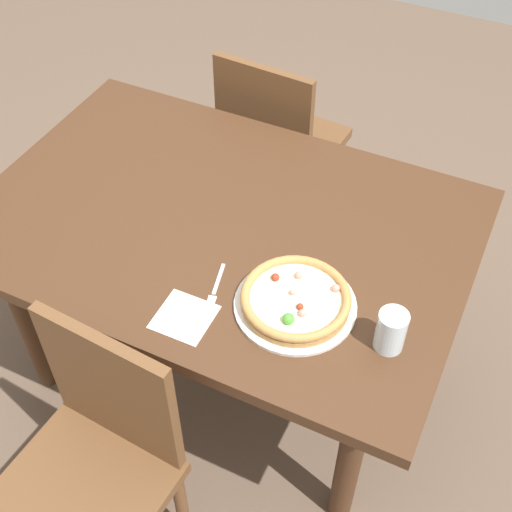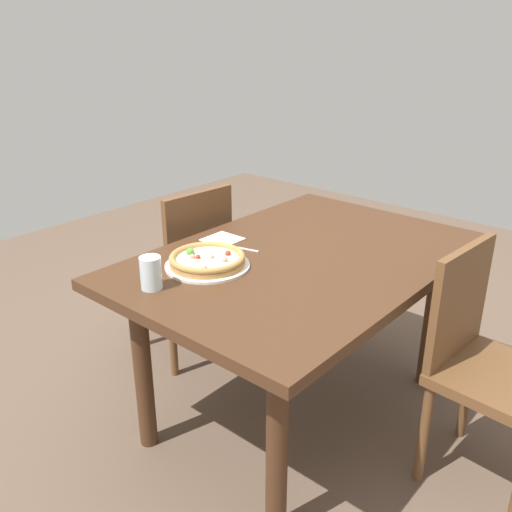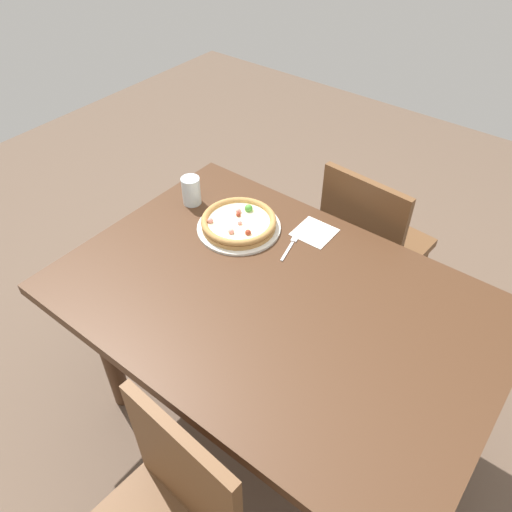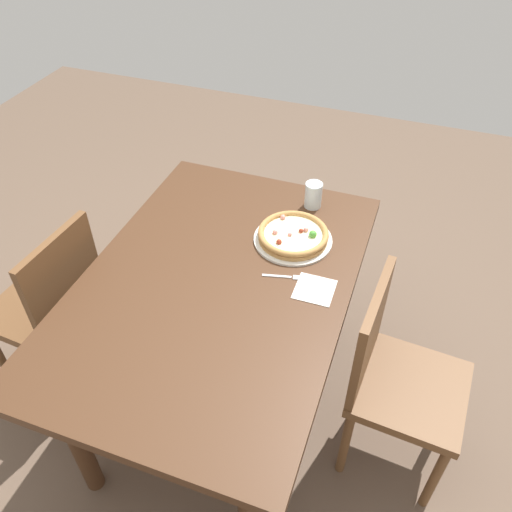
% 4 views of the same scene
% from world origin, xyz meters
% --- Properties ---
extents(ground_plane, '(6.00, 6.00, 0.00)m').
position_xyz_m(ground_plane, '(0.00, 0.00, 0.00)').
color(ground_plane, brown).
extents(dining_table, '(1.43, 0.97, 0.73)m').
position_xyz_m(dining_table, '(0.00, 0.00, 0.64)').
color(dining_table, '#472B19').
rests_on(dining_table, ground).
extents(chair_near, '(0.43, 0.43, 0.88)m').
position_xyz_m(chair_near, '(0.13, -0.70, 0.48)').
color(chair_near, brown).
rests_on(chair_near, ground).
extents(chair_far, '(0.43, 0.43, 0.88)m').
position_xyz_m(chair_far, '(0.01, 0.70, 0.48)').
color(chair_far, brown).
rests_on(chair_far, ground).
extents(plate, '(0.32, 0.32, 0.01)m').
position_xyz_m(plate, '(-0.32, 0.20, 0.74)').
color(plate, silver).
rests_on(plate, dining_table).
extents(pizza, '(0.28, 0.28, 0.05)m').
position_xyz_m(pizza, '(-0.32, 0.20, 0.76)').
color(pizza, '#B78447').
rests_on(pizza, plate).
extents(fork, '(0.05, 0.16, 0.00)m').
position_xyz_m(fork, '(-0.11, 0.25, 0.74)').
color(fork, silver).
rests_on(fork, dining_table).
extents(drinking_glass, '(0.07, 0.07, 0.11)m').
position_xyz_m(drinking_glass, '(-0.57, 0.21, 0.79)').
color(drinking_glass, silver).
rests_on(drinking_glass, dining_table).
extents(napkin, '(0.14, 0.14, 0.00)m').
position_xyz_m(napkin, '(-0.08, 0.35, 0.74)').
color(napkin, white).
rests_on(napkin, dining_table).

